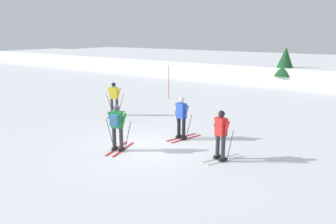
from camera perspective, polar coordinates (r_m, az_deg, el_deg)
The scene contains 8 objects.
ground_plane at distance 12.39m, azimuth -4.75°, elevation -6.18°, with size 120.00×120.00×0.00m, color white.
far_snow_ridge at distance 31.59m, azimuth 20.99°, elevation 6.48°, with size 80.00×9.53×1.49m, color white.
skier_red at distance 11.07m, azimuth 9.10°, elevation -3.75°, with size 1.01×1.61×1.71m.
skier_yellow at distance 17.08m, azimuth -9.23°, elevation 2.41°, with size 0.95×1.63×1.71m.
skier_green at distance 11.91m, azimuth -8.77°, elevation -2.30°, with size 0.97×1.64×1.71m.
skier_blue at distance 13.11m, azimuth 2.35°, elevation -0.84°, with size 0.98×1.64×1.71m.
trail_marker_pole at distance 21.14m, azimuth 0.13°, elevation 5.15°, with size 0.05×0.05×2.14m, color #C65614.
conifer_far_left at distance 27.41m, azimuth 19.49°, elevation 8.18°, with size 1.72×1.72×3.07m.
Camera 1 is at (7.45, -8.97, 4.19)m, focal length 35.48 mm.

